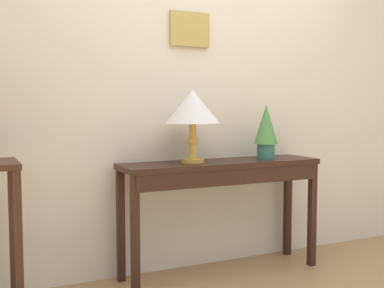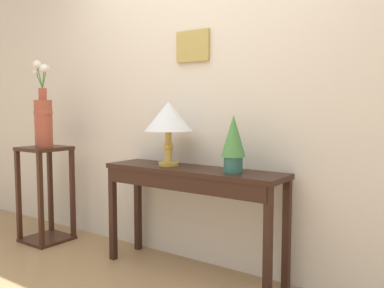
% 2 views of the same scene
% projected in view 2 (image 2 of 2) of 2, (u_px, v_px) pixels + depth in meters
% --- Properties ---
extents(back_wall_with_art, '(9.00, 0.13, 2.80)m').
position_uv_depth(back_wall_with_art, '(209.00, 76.00, 2.99)').
color(back_wall_with_art, beige).
rests_on(back_wall_with_art, ground).
extents(console_table, '(1.35, 0.34, 0.75)m').
position_uv_depth(console_table, '(190.00, 184.00, 2.81)').
color(console_table, black).
rests_on(console_table, ground).
extents(table_lamp, '(0.35, 0.35, 0.46)m').
position_uv_depth(table_lamp, '(168.00, 118.00, 2.90)').
color(table_lamp, gold).
rests_on(table_lamp, console_table).
extents(potted_plant_on_console, '(0.16, 0.16, 0.37)m').
position_uv_depth(potted_plant_on_console, '(233.00, 141.00, 2.59)').
color(potted_plant_on_console, '#2D665B').
rests_on(potted_plant_on_console, console_table).
extents(pedestal_stand_left, '(0.36, 0.36, 0.83)m').
position_uv_depth(pedestal_stand_left, '(46.00, 194.00, 3.55)').
color(pedestal_stand_left, '#381E14').
rests_on(pedestal_stand_left, ground).
extents(flower_vase_tall, '(0.17, 0.17, 0.73)m').
position_uv_depth(flower_vase_tall, '(43.00, 116.00, 3.49)').
color(flower_vase_tall, '#9E4733').
rests_on(flower_vase_tall, pedestal_stand_left).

